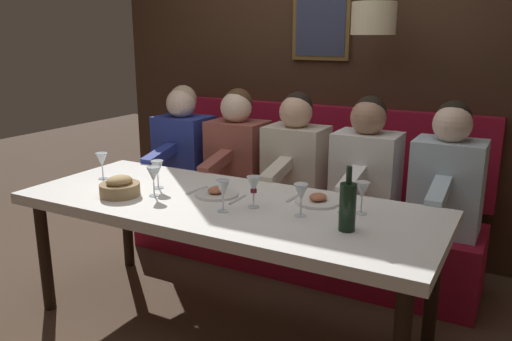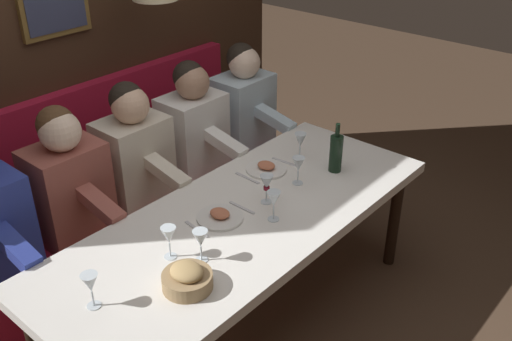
{
  "view_description": "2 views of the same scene",
  "coord_description": "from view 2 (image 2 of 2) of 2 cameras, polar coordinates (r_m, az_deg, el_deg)",
  "views": [
    {
      "loc": [
        -2.21,
        -1.39,
        1.6
      ],
      "look_at": [
        0.05,
        -0.16,
        0.92
      ],
      "focal_mm": 36.08,
      "sensor_mm": 36.0,
      "label": 1
    },
    {
      "loc": [
        -1.66,
        1.82,
        2.39
      ],
      "look_at": [
        0.05,
        -0.16,
        0.92
      ],
      "focal_mm": 40.41,
      "sensor_mm": 36.0,
      "label": 2
    }
  ],
  "objects": [
    {
      "name": "ground_plane",
      "position": [
        3.44,
        -1.16,
        -14.8
      ],
      "size": [
        12.0,
        12.0,
        0.0
      ],
      "primitive_type": "plane",
      "color": "#4C3828"
    },
    {
      "name": "dining_table",
      "position": [
        3.01,
        -1.29,
        -5.55
      ],
      "size": [
        0.9,
        2.28,
        0.74
      ],
      "color": "white",
      "rests_on": "ground_plane"
    },
    {
      "name": "banquette_bench",
      "position": [
        3.81,
        -11.28,
        -5.97
      ],
      "size": [
        0.52,
        2.48,
        0.45
      ],
      "primitive_type": "cube",
      "color": "maroon",
      "rests_on": "ground_plane"
    },
    {
      "name": "back_wall_panel",
      "position": [
        3.76,
        -18.58,
        12.07
      ],
      "size": [
        0.59,
        3.68,
        2.9
      ],
      "color": "#382316",
      "rests_on": "ground_plane"
    },
    {
      "name": "diner_nearest",
      "position": [
        4.11,
        -1.25,
        6.76
      ],
      "size": [
        0.6,
        0.4,
        0.79
      ],
      "color": "silver",
      "rests_on": "banquette_bench"
    },
    {
      "name": "diner_near",
      "position": [
        3.79,
        -6.22,
        4.56
      ],
      "size": [
        0.6,
        0.4,
        0.79
      ],
      "color": "white",
      "rests_on": "banquette_bench"
    },
    {
      "name": "diner_middle",
      "position": [
        3.51,
        -11.96,
        1.96
      ],
      "size": [
        0.6,
        0.4,
        0.79
      ],
      "color": "beige",
      "rests_on": "banquette_bench"
    },
    {
      "name": "diner_far",
      "position": [
        3.29,
        -18.14,
        -0.87
      ],
      "size": [
        0.6,
        0.4,
        0.79
      ],
      "color": "#934C42",
      "rests_on": "banquette_bench"
    },
    {
      "name": "place_setting_0",
      "position": [
        3.37,
        1.03,
        0.24
      ],
      "size": [
        0.24,
        0.32,
        0.05
      ],
      "color": "white",
      "rests_on": "dining_table"
    },
    {
      "name": "place_setting_1",
      "position": [
        2.94,
        -3.59,
        -4.55
      ],
      "size": [
        0.24,
        0.32,
        0.05
      ],
      "color": "silver",
      "rests_on": "dining_table"
    },
    {
      "name": "wine_glass_0",
      "position": [
        2.61,
        -5.52,
        -6.82
      ],
      "size": [
        0.07,
        0.07,
        0.16
      ],
      "color": "silver",
      "rests_on": "dining_table"
    },
    {
      "name": "wine_glass_1",
      "position": [
        2.46,
        -16.08,
        -10.74
      ],
      "size": [
        0.07,
        0.07,
        0.16
      ],
      "color": "silver",
      "rests_on": "dining_table"
    },
    {
      "name": "wine_glass_2",
      "position": [
        2.88,
        1.77,
        -2.93
      ],
      "size": [
        0.07,
        0.07,
        0.16
      ],
      "color": "silver",
      "rests_on": "dining_table"
    },
    {
      "name": "wine_glass_3",
      "position": [
        2.65,
        -8.63,
        -6.44
      ],
      "size": [
        0.07,
        0.07,
        0.16
      ],
      "color": "silver",
      "rests_on": "dining_table"
    },
    {
      "name": "wine_glass_4",
      "position": [
        3.47,
        4.4,
        2.96
      ],
      "size": [
        0.07,
        0.07,
        0.16
      ],
      "color": "silver",
      "rests_on": "dining_table"
    },
    {
      "name": "wine_glass_5",
      "position": [
        3.2,
        4.21,
        0.54
      ],
      "size": [
        0.07,
        0.07,
        0.16
      ],
      "color": "silver",
      "rests_on": "dining_table"
    },
    {
      "name": "wine_glass_6",
      "position": [
        3.02,
        1.06,
        -1.29
      ],
      "size": [
        0.07,
        0.07,
        0.16
      ],
      "color": "silver",
      "rests_on": "dining_table"
    },
    {
      "name": "wine_bottle",
      "position": [
        3.35,
        7.92,
        1.75
      ],
      "size": [
        0.08,
        0.08,
        0.3
      ],
      "color": "black",
      "rests_on": "dining_table"
    },
    {
      "name": "bread_bowl",
      "position": [
        2.52,
        -6.83,
        -10.56
      ],
      "size": [
        0.22,
        0.22,
        0.12
      ],
      "color": "#9E7F56",
      "rests_on": "dining_table"
    }
  ]
}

